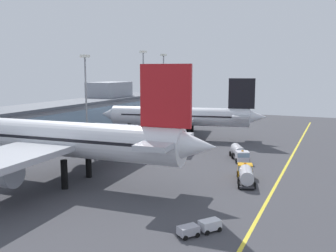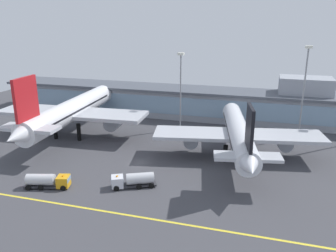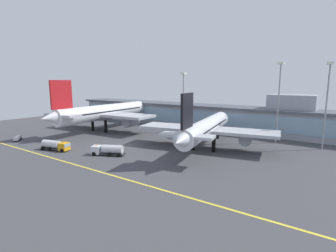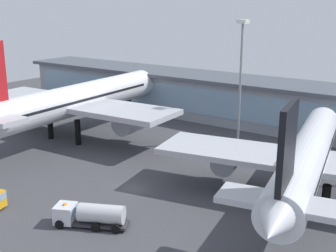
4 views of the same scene
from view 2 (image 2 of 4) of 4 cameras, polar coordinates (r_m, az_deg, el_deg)
ground_plane at (r=82.91m, az=-4.69°, el=-6.05°), size 182.12×182.12×0.00m
taxiway_centreline_stripe at (r=65.12m, az=-11.78°, el=-13.36°), size 145.70×0.50×0.01m
terminal_building at (r=119.48m, az=3.55°, el=4.08°), size 133.09×14.00×15.17m
airliner_near_left at (r=102.69m, az=-15.67°, el=2.38°), size 43.52×55.97×20.35m
airliner_near_right at (r=85.16m, az=11.51°, el=-1.19°), size 41.74×47.86×17.22m
fuel_tanker_truck at (r=71.28m, az=-5.94°, el=-8.84°), size 9.20×6.14×2.90m
service_truck_far at (r=74.65m, az=-19.04°, el=-8.51°), size 9.36×4.95×2.90m
apron_light_mast_west at (r=103.60m, az=2.10°, el=7.57°), size 1.80×1.80×23.26m
apron_light_mast_east at (r=102.33m, az=21.62°, el=7.06°), size 1.80×1.80×25.87m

